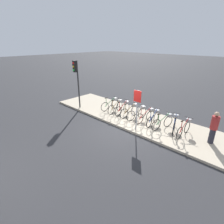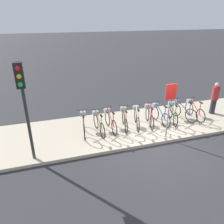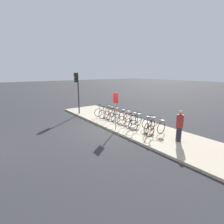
{
  "view_description": "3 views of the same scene",
  "coord_description": "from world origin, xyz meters",
  "px_view_note": "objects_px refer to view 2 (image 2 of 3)",
  "views": [
    {
      "loc": [
        5.38,
        -6.82,
        4.64
      ],
      "look_at": [
        -1.37,
        0.36,
        0.64
      ],
      "focal_mm": 28.0,
      "sensor_mm": 36.0,
      "label": 1
    },
    {
      "loc": [
        -3.87,
        -6.41,
        4.67
      ],
      "look_at": [
        -1.49,
        1.32,
        1.04
      ],
      "focal_mm": 35.0,
      "sensor_mm": 36.0,
      "label": 2
    },
    {
      "loc": [
        8.53,
        -5.94,
        3.56
      ],
      "look_at": [
        0.02,
        0.37,
        1.09
      ],
      "focal_mm": 28.0,
      "sensor_mm": 36.0,
      "label": 3
    }
  ],
  "objects_px": {
    "parked_bicycle_0": "(84,124)",
    "parked_bicycle_7": "(173,112)",
    "parked_bicycle_3": "(124,118)",
    "parked_bicycle_4": "(137,117)",
    "parked_bicycle_6": "(159,114)",
    "parked_bicycle_9": "(194,109)",
    "traffic_light": "(23,93)",
    "sign_post": "(170,102)",
    "parked_bicycle_1": "(98,123)",
    "pedestrian": "(215,98)",
    "parked_bicycle_5": "(149,115)",
    "parked_bicycle_8": "(182,110)",
    "parked_bicycle_2": "(110,120)"
  },
  "relations": [
    {
      "from": "parked_bicycle_4",
      "to": "parked_bicycle_8",
      "type": "relative_size",
      "value": 1.02
    },
    {
      "from": "parked_bicycle_1",
      "to": "parked_bicycle_9",
      "type": "relative_size",
      "value": 1.0
    },
    {
      "from": "parked_bicycle_4",
      "to": "parked_bicycle_9",
      "type": "relative_size",
      "value": 0.97
    },
    {
      "from": "parked_bicycle_4",
      "to": "parked_bicycle_0",
      "type": "bearing_deg",
      "value": 178.73
    },
    {
      "from": "parked_bicycle_6",
      "to": "parked_bicycle_9",
      "type": "xyz_separation_m",
      "value": [
        1.81,
        -0.04,
        0.0
      ]
    },
    {
      "from": "parked_bicycle_1",
      "to": "parked_bicycle_7",
      "type": "distance_m",
      "value": 3.51
    },
    {
      "from": "parked_bicycle_3",
      "to": "parked_bicycle_9",
      "type": "height_order",
      "value": "same"
    },
    {
      "from": "parked_bicycle_9",
      "to": "sign_post",
      "type": "xyz_separation_m",
      "value": [
        -2.15,
        -1.22,
        1.09
      ]
    },
    {
      "from": "parked_bicycle_4",
      "to": "traffic_light",
      "type": "relative_size",
      "value": 0.45
    },
    {
      "from": "parked_bicycle_8",
      "to": "parked_bicycle_4",
      "type": "bearing_deg",
      "value": -177.71
    },
    {
      "from": "parked_bicycle_7",
      "to": "sign_post",
      "type": "distance_m",
      "value": 1.91
    },
    {
      "from": "parked_bicycle_8",
      "to": "traffic_light",
      "type": "distance_m",
      "value": 7.08
    },
    {
      "from": "parked_bicycle_1",
      "to": "parked_bicycle_2",
      "type": "height_order",
      "value": "same"
    },
    {
      "from": "parked_bicycle_4",
      "to": "parked_bicycle_6",
      "type": "bearing_deg",
      "value": 0.32
    },
    {
      "from": "parked_bicycle_6",
      "to": "traffic_light",
      "type": "bearing_deg",
      "value": -166.4
    },
    {
      "from": "parked_bicycle_3",
      "to": "parked_bicycle_4",
      "type": "height_order",
      "value": "same"
    },
    {
      "from": "parked_bicycle_8",
      "to": "pedestrian",
      "type": "height_order",
      "value": "pedestrian"
    },
    {
      "from": "parked_bicycle_2",
      "to": "parked_bicycle_1",
      "type": "bearing_deg",
      "value": -169.7
    },
    {
      "from": "parked_bicycle_5",
      "to": "parked_bicycle_7",
      "type": "distance_m",
      "value": 1.16
    },
    {
      "from": "parked_bicycle_1",
      "to": "pedestrian",
      "type": "bearing_deg",
      "value": 1.79
    },
    {
      "from": "parked_bicycle_2",
      "to": "parked_bicycle_4",
      "type": "distance_m",
      "value": 1.21
    },
    {
      "from": "parked_bicycle_4",
      "to": "parked_bicycle_7",
      "type": "height_order",
      "value": "same"
    },
    {
      "from": "parked_bicycle_1",
      "to": "traffic_light",
      "type": "relative_size",
      "value": 0.47
    },
    {
      "from": "parked_bicycle_7",
      "to": "parked_bicycle_5",
      "type": "bearing_deg",
      "value": 178.02
    },
    {
      "from": "parked_bicycle_5",
      "to": "parked_bicycle_9",
      "type": "relative_size",
      "value": 0.98
    },
    {
      "from": "parked_bicycle_0",
      "to": "parked_bicycle_8",
      "type": "distance_m",
      "value": 4.68
    },
    {
      "from": "traffic_light",
      "to": "parked_bicycle_3",
      "type": "bearing_deg",
      "value": 19.35
    },
    {
      "from": "parked_bicycle_0",
      "to": "parked_bicycle_4",
      "type": "distance_m",
      "value": 2.35
    },
    {
      "from": "parked_bicycle_0",
      "to": "parked_bicycle_7",
      "type": "xyz_separation_m",
      "value": [
        4.11,
        -0.1,
        0.0
      ]
    },
    {
      "from": "pedestrian",
      "to": "parked_bicycle_9",
      "type": "bearing_deg",
      "value": -172.4
    },
    {
      "from": "parked_bicycle_4",
      "to": "parked_bicycle_9",
      "type": "height_order",
      "value": "same"
    },
    {
      "from": "parked_bicycle_1",
      "to": "parked_bicycle_8",
      "type": "relative_size",
      "value": 1.05
    },
    {
      "from": "parked_bicycle_3",
      "to": "parked_bicycle_5",
      "type": "height_order",
      "value": "same"
    },
    {
      "from": "pedestrian",
      "to": "traffic_light",
      "type": "height_order",
      "value": "traffic_light"
    },
    {
      "from": "parked_bicycle_1",
      "to": "parked_bicycle_7",
      "type": "height_order",
      "value": "same"
    },
    {
      "from": "parked_bicycle_5",
      "to": "parked_bicycle_9",
      "type": "height_order",
      "value": "same"
    },
    {
      "from": "parked_bicycle_0",
      "to": "parked_bicycle_5",
      "type": "height_order",
      "value": "same"
    },
    {
      "from": "parked_bicycle_8",
      "to": "parked_bicycle_9",
      "type": "distance_m",
      "value": 0.6
    },
    {
      "from": "parked_bicycle_0",
      "to": "parked_bicycle_7",
      "type": "height_order",
      "value": "same"
    },
    {
      "from": "parked_bicycle_1",
      "to": "parked_bicycle_0",
      "type": "bearing_deg",
      "value": 170.37
    },
    {
      "from": "parked_bicycle_8",
      "to": "parked_bicycle_2",
      "type": "bearing_deg",
      "value": -179.26
    },
    {
      "from": "parked_bicycle_9",
      "to": "parked_bicycle_6",
      "type": "bearing_deg",
      "value": 178.83
    },
    {
      "from": "parked_bicycle_6",
      "to": "parked_bicycle_3",
      "type": "bearing_deg",
      "value": 179.83
    },
    {
      "from": "parked_bicycle_1",
      "to": "parked_bicycle_2",
      "type": "relative_size",
      "value": 1.0
    },
    {
      "from": "parked_bicycle_0",
      "to": "traffic_light",
      "type": "bearing_deg",
      "value": -145.46
    },
    {
      "from": "parked_bicycle_8",
      "to": "traffic_light",
      "type": "relative_size",
      "value": 0.44
    },
    {
      "from": "parked_bicycle_0",
      "to": "parked_bicycle_3",
      "type": "relative_size",
      "value": 1.01
    },
    {
      "from": "parked_bicycle_0",
      "to": "sign_post",
      "type": "height_order",
      "value": "sign_post"
    },
    {
      "from": "parked_bicycle_1",
      "to": "traffic_light",
      "type": "height_order",
      "value": "traffic_light"
    },
    {
      "from": "traffic_light",
      "to": "sign_post",
      "type": "height_order",
      "value": "traffic_light"
    }
  ]
}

